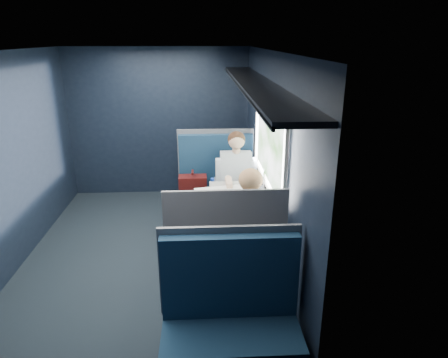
{
  "coord_description": "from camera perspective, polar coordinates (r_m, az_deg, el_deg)",
  "views": [
    {
      "loc": [
        0.66,
        -4.14,
        2.43
      ],
      "look_at": [
        0.9,
        0.0,
        0.95
      ],
      "focal_mm": 32.0,
      "sensor_mm": 36.0,
      "label": 1
    }
  ],
  "objects": [
    {
      "name": "seat_row_front",
      "position": [
        6.27,
        -1.39,
        0.85
      ],
      "size": [
        1.04,
        0.51,
        1.16
      ],
      "color": "#0D233C",
      "rests_on": "ground"
    },
    {
      "name": "seat_row_back",
      "position": [
        3.1,
        1.04,
        -21.06
      ],
      "size": [
        1.04,
        0.51,
        1.16
      ],
      "color": "#0D233C",
      "rests_on": "ground"
    },
    {
      "name": "table",
      "position": [
        4.51,
        1.68,
        -3.4
      ],
      "size": [
        0.62,
        1.0,
        0.74
      ],
      "color": "#54565E",
      "rests_on": "ground"
    },
    {
      "name": "seat_bay_far",
      "position": [
        3.84,
        -0.0,
        -12.01
      ],
      "size": [
        1.04,
        0.62,
        1.26
      ],
      "color": "#0D233C",
      "rests_on": "ground"
    },
    {
      "name": "cup",
      "position": [
        4.91,
        4.72,
        0.06
      ],
      "size": [
        0.08,
        0.08,
        0.1
      ],
      "primitive_type": "cylinder",
      "color": "white",
      "rests_on": "table"
    },
    {
      "name": "laptop",
      "position": [
        4.63,
        5.11,
        -0.99
      ],
      "size": [
        0.3,
        0.35,
        0.23
      ],
      "color": "silver",
      "rests_on": "table"
    },
    {
      "name": "woman",
      "position": [
        3.85,
        3.59,
        -6.59
      ],
      "size": [
        0.53,
        0.56,
        1.32
      ],
      "color": "black",
      "rests_on": "ground"
    },
    {
      "name": "bottle_small",
      "position": [
        4.75,
        4.07,
        -0.02
      ],
      "size": [
        0.06,
        0.06,
        0.21
      ],
      "color": "silver",
      "rests_on": "table"
    },
    {
      "name": "papers",
      "position": [
        4.39,
        0.39,
        -2.94
      ],
      "size": [
        0.73,
        0.94,
        0.01
      ],
      "primitive_type": "cube",
      "rotation": [
        0.0,
        0.0,
        0.19
      ],
      "color": "white",
      "rests_on": "table"
    },
    {
      "name": "ground",
      "position": [
        4.85,
        -10.88,
        -10.9
      ],
      "size": [
        2.8,
        4.2,
        0.01
      ],
      "primitive_type": "cube",
      "color": "black"
    },
    {
      "name": "seat_bay_near",
      "position": [
        5.4,
        -1.24,
        -2.17
      ],
      "size": [
        1.04,
        0.62,
        1.26
      ],
      "color": "#0D233C",
      "rests_on": "ground"
    },
    {
      "name": "man",
      "position": [
        5.15,
        1.78,
        0.23
      ],
      "size": [
        0.53,
        0.56,
        1.32
      ],
      "color": "black",
      "rests_on": "ground"
    },
    {
      "name": "room_shell",
      "position": [
        4.29,
        -11.84,
        6.42
      ],
      "size": [
        3.0,
        4.4,
        2.4
      ],
      "color": "black",
      "rests_on": "ground"
    }
  ]
}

